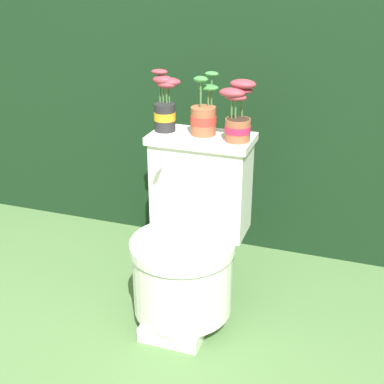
% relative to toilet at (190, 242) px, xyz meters
% --- Properties ---
extents(ground_plane, '(12.00, 12.00, 0.00)m').
position_rel_toilet_xyz_m(ground_plane, '(-0.05, -0.09, -0.31)').
color(ground_plane, '#4C703D').
extents(hedge_backdrop, '(3.49, 0.97, 1.72)m').
position_rel_toilet_xyz_m(hedge_backdrop, '(-0.05, 1.09, 0.54)').
color(hedge_backdrop, black).
rests_on(hedge_backdrop, ground).
extents(toilet, '(0.41, 0.54, 0.72)m').
position_rel_toilet_xyz_m(toilet, '(0.00, 0.00, 0.00)').
color(toilet, silver).
rests_on(toilet, ground).
extents(potted_plant_left, '(0.12, 0.10, 0.24)m').
position_rel_toilet_xyz_m(potted_plant_left, '(-0.16, 0.16, 0.51)').
color(potted_plant_left, '#262628').
rests_on(potted_plant_left, toilet).
extents(potted_plant_midleft, '(0.10, 0.11, 0.24)m').
position_rel_toilet_xyz_m(potted_plant_midleft, '(0.00, 0.16, 0.48)').
color(potted_plant_midleft, '#9E5638').
rests_on(potted_plant_midleft, toilet).
extents(potted_plant_middle, '(0.13, 0.12, 0.23)m').
position_rel_toilet_xyz_m(potted_plant_middle, '(0.15, 0.13, 0.50)').
color(potted_plant_middle, '#9E5638').
rests_on(potted_plant_middle, toilet).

